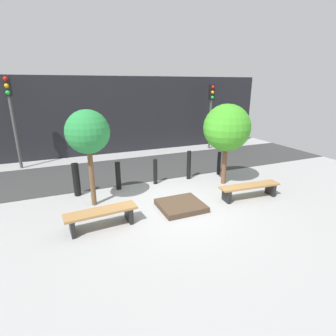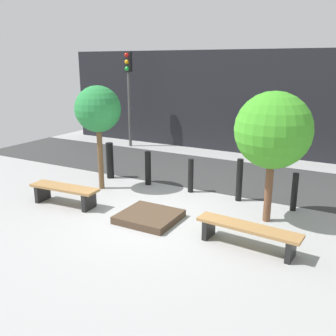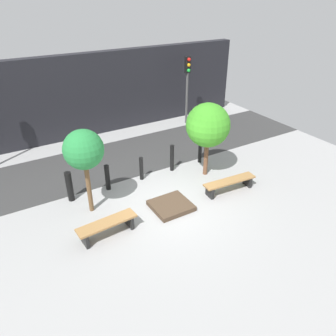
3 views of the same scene
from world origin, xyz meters
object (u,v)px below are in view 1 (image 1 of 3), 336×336
(bollard_far_right, at_px, (219,163))
(tree_behind_left_bench, at_px, (88,133))
(bollard_right, at_px, (189,165))
(traffic_light_west, at_px, (11,106))
(bollard_far_left, at_px, (76,180))
(bench_left, at_px, (101,215))
(bollard_left, at_px, (118,176))
(bollard_center, at_px, (155,172))
(bench_right, at_px, (250,188))
(traffic_light_mid_west, at_px, (211,105))
(tree_behind_right_bench, at_px, (227,128))
(planter_bed, at_px, (181,206))

(bollard_far_right, bearing_deg, tree_behind_left_bench, -169.60)
(bollard_right, height_order, traffic_light_west, traffic_light_west)
(tree_behind_left_bench, relative_size, bollard_far_right, 3.08)
(bollard_far_left, bearing_deg, bench_left, -80.43)
(tree_behind_left_bench, bearing_deg, bollard_far_left, 113.29)
(bollard_left, relative_size, bollard_right, 0.89)
(bollard_center, xyz_separation_m, bollard_right, (1.34, 0.00, 0.08))
(bench_right, height_order, bollard_right, bollard_right)
(bollard_far_right, height_order, traffic_light_west, traffic_light_west)
(bench_right, distance_m, bollard_far_left, 5.51)
(bench_right, xyz_separation_m, bollard_right, (-0.95, 2.34, 0.21))
(bollard_far_left, bearing_deg, traffic_light_mid_west, 28.36)
(tree_behind_right_bench, height_order, bollard_far_right, tree_behind_right_bench)
(traffic_light_west, xyz_separation_m, traffic_light_mid_west, (9.36, -0.00, -0.23))
(bench_right, relative_size, tree_behind_right_bench, 0.71)
(bench_left, bearing_deg, bench_right, -4.28)
(tree_behind_right_bench, bearing_deg, planter_bed, -151.99)
(bollard_far_right, distance_m, traffic_light_west, 8.64)
(tree_behind_left_bench, bearing_deg, bollard_right, 14.10)
(bench_right, height_order, traffic_light_west, traffic_light_west)
(bench_right, height_order, tree_behind_right_bench, tree_behind_right_bench)
(tree_behind_right_bench, distance_m, traffic_light_mid_west, 5.45)
(planter_bed, height_order, traffic_light_west, traffic_light_west)
(bench_right, bearing_deg, bollard_far_right, 84.72)
(tree_behind_left_bench, height_order, traffic_light_west, traffic_light_west)
(bollard_far_left, relative_size, traffic_light_mid_west, 0.31)
(bollard_left, bearing_deg, traffic_light_mid_west, 33.44)
(bench_right, height_order, planter_bed, bench_right)
(traffic_light_mid_west, bearing_deg, bollard_right, -129.97)
(traffic_light_mid_west, bearing_deg, bench_right, -110.68)
(planter_bed, bearing_deg, bollard_left, 122.20)
(bollard_left, bearing_deg, bollard_far_right, 0.00)
(bollard_right, xyz_separation_m, traffic_light_west, (-6.02, 3.98, 2.06))
(bench_right, height_order, bollard_far_left, bollard_far_left)
(bollard_right, bearing_deg, planter_bed, -122.20)
(tree_behind_right_bench, xyz_separation_m, traffic_light_west, (-6.97, 4.89, 0.59))
(bollard_far_right, bearing_deg, bollard_left, 180.00)
(bollard_right, xyz_separation_m, traffic_light_mid_west, (3.33, 3.98, 1.83))
(planter_bed, bearing_deg, traffic_light_mid_west, 52.57)
(bench_right, height_order, bollard_center, bollard_center)
(bollard_left, xyz_separation_m, bollard_far_right, (4.03, 0.00, -0.02))
(bollard_right, bearing_deg, tree_behind_left_bench, -165.90)
(tree_behind_right_bench, distance_m, bollard_right, 1.98)
(bollard_far_left, bearing_deg, bollard_right, 0.00)
(bench_right, distance_m, tree_behind_right_bench, 2.21)
(bollard_center, bearing_deg, tree_behind_right_bench, -21.72)
(bollard_right, distance_m, traffic_light_mid_west, 5.50)
(traffic_light_west, bearing_deg, bollard_left, -50.03)
(bench_right, relative_size, bollard_far_right, 2.20)
(tree_behind_left_bench, relative_size, bollard_left, 2.93)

